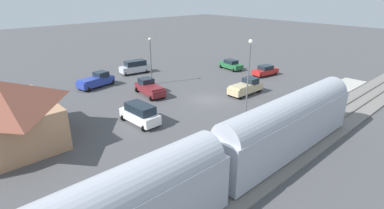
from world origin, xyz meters
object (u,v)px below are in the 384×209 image
sedan_red (265,71)px  pickup_blue (96,80)px  pickup_maroon (149,88)px  suv_silver (135,67)px  passenger_train (217,161)px  suv_white (140,114)px  light_pole_lot_center (151,55)px  pickup_tan (246,87)px  station_building (2,112)px  sedan_green (231,65)px  pedestrian_on_platform (281,111)px  light_pole_near_platform (249,72)px

sedan_red → pickup_blue: size_ratio=0.83×
pickup_maroon → suv_silver: size_ratio=1.10×
passenger_train → pickup_maroon: bearing=-23.4°
suv_white → light_pole_lot_center: size_ratio=0.71×
suv_white → pickup_tan: suv_white is taller
suv_silver → station_building: bearing=121.2°
passenger_train → light_pole_lot_center: (24.40, -11.99, 1.60)m
sedan_green → pickup_tan: 13.47m
station_building → pedestrian_on_platform: bearing=-121.9°
pickup_tan → suv_silver: bearing=15.2°
pickup_maroon → suv_silver: (10.85, -4.63, 0.12)m
passenger_train → suv_silver: bearing=-23.3°
light_pole_near_platform → pedestrian_on_platform: bearing=-145.3°
sedan_red → sedan_green: bearing=8.5°
pickup_tan → light_pole_near_platform: light_pole_near_platform is taller
passenger_train → light_pole_near_platform: bearing=-60.6°
suv_silver → pickup_tan: suv_silver is taller
passenger_train → pickup_tan: (11.99, -18.85, -1.83)m
pedestrian_on_platform → pickup_blue: size_ratio=0.30×
suv_silver → pickup_tan: 20.18m
suv_silver → pedestrian_on_platform: bearing=-178.6°
sedan_green → suv_white: suv_white is taller
pedestrian_on_platform → pickup_maroon: size_ratio=0.30×
sedan_red → pickup_tan: size_ratio=0.87×
pickup_maroon → pickup_tan: same height
pedestrian_on_platform → passenger_train: bearing=104.7°
sedan_green → pickup_maroon: bearing=94.8°
pedestrian_on_platform → pickup_blue: pickup_blue is taller
pickup_blue → light_pole_near_platform: (-21.96, -6.85, 4.40)m
passenger_train → sedan_red: (15.57, -28.65, -1.98)m
pickup_maroon → sedan_red: 20.36m
sedan_red → suv_silver: (15.90, 15.09, 0.27)m
suv_silver → light_pole_lot_center: light_pole_lot_center is taller
sedan_green → sedan_red: (-6.60, -0.99, 0.00)m
pickup_tan → light_pole_near_platform: size_ratio=0.62×
suv_white → pickup_blue: (15.06, -2.37, -0.12)m
suv_white → passenger_train: bearing=168.2°
sedan_green → pickup_blue: (6.59, 22.42, 0.15)m
light_pole_near_platform → pickup_tan: bearing=-52.5°
pedestrian_on_platform → pickup_maroon: bearing=17.4°
passenger_train → suv_silver: size_ratio=6.90×
passenger_train → light_pole_lot_center: 27.23m
pedestrian_on_platform → sedan_red: pedestrian_on_platform is taller
station_building → pickup_blue: size_ratio=1.86×
passenger_train → suv_white: (13.70, -2.87, -1.71)m
light_pole_lot_center → suv_silver: bearing=-12.5°
station_building → suv_white: (-4.30, -11.56, -2.09)m
passenger_train → station_building: bearing=25.8°
station_building → light_pole_lot_center: size_ratio=1.51×
pedestrian_on_platform → pickup_maroon: 17.70m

